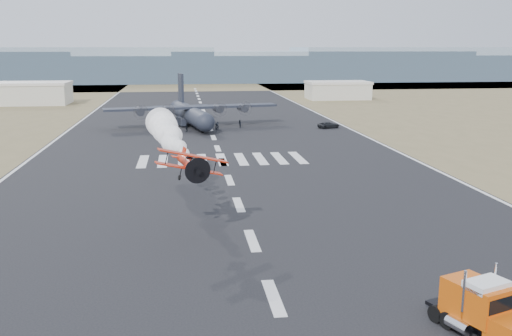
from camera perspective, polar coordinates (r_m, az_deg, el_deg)
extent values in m
plane|color=black|center=(40.50, 1.77, -12.82)|extent=(500.00, 500.00, 0.00)
cube|color=brown|center=(266.88, -6.25, 8.26)|extent=(500.00, 80.00, 0.00)
cube|color=#7E91A0|center=(302.21, -19.03, 9.73)|extent=(150.00, 50.00, 17.00)
cube|color=#7E91A0|center=(296.52, -6.42, 9.88)|extent=(150.00, 50.00, 13.00)
cube|color=#7E91A0|center=(304.81, 6.08, 10.13)|extent=(150.00, 50.00, 15.00)
cube|color=#7E91A0|center=(326.11, 17.43, 9.95)|extent=(150.00, 50.00, 17.00)
cube|color=#B4B1A0|center=(187.54, -21.83, 6.86)|extent=(24.00, 14.00, 6.00)
cube|color=beige|center=(187.32, -21.91, 7.86)|extent=(24.50, 14.50, 0.80)
cube|color=#B4B1A0|center=(193.93, 8.16, 7.61)|extent=(20.00, 12.00, 5.20)
cube|color=beige|center=(193.74, 8.19, 8.46)|extent=(20.50, 12.50, 0.80)
cube|color=black|center=(38.40, 20.72, -14.19)|extent=(3.30, 6.71, 0.25)
cube|color=#C0520B|center=(37.03, 22.30, -12.53)|extent=(2.93, 2.52, 2.18)
cube|color=black|center=(36.41, 23.37, -12.45)|extent=(2.09, 0.85, 0.89)
cube|color=white|center=(36.76, 22.09, -10.76)|extent=(2.87, 2.33, 0.50)
cube|color=#C0520B|center=(38.20, 20.20, -12.08)|extent=(3.00, 2.70, 2.58)
cylinder|color=black|center=(38.10, 18.63, -14.25)|extent=(0.74, 1.16, 1.09)
cylinder|color=black|center=(39.65, 21.00, -13.36)|extent=(0.74, 1.16, 1.09)
cylinder|color=black|center=(38.71, 17.56, -13.74)|extent=(0.74, 1.16, 1.09)
cylinder|color=black|center=(40.24, 19.93, -12.89)|extent=(0.74, 1.16, 1.09)
cylinder|color=red|center=(51.98, -6.72, 0.45)|extent=(1.58, 5.29, 0.94)
sphere|color=black|center=(52.11, -6.76, 0.89)|extent=(0.73, 0.73, 0.73)
cylinder|color=black|center=(49.55, -6.31, -0.11)|extent=(1.11, 0.75, 1.04)
cylinder|color=black|center=(49.20, -6.25, -0.20)|extent=(2.28, 0.32, 2.29)
cube|color=red|center=(51.65, -6.64, -0.04)|extent=(6.17, 1.79, 1.65)
cube|color=red|center=(51.10, -6.63, 1.27)|extent=(6.37, 1.82, 1.70)
cube|color=red|center=(54.21, -7.09, 1.48)|extent=(0.22, 0.94, 1.04)
cube|color=red|center=(54.31, -7.07, 0.94)|extent=(2.16, 0.98, 0.08)
cylinder|color=black|center=(51.33, -7.47, -1.15)|extent=(0.18, 0.47, 0.46)
cylinder|color=black|center=(51.55, -5.63, -1.04)|extent=(0.18, 0.47, 0.46)
sphere|color=white|center=(54.51, -7.10, 0.98)|extent=(0.73, 0.73, 0.73)
sphere|color=white|center=(56.95, -7.44, 1.47)|extent=(1.06, 1.06, 1.06)
sphere|color=white|center=(59.39, -7.75, 1.93)|extent=(1.40, 1.40, 1.40)
sphere|color=white|center=(61.83, -8.03, 2.35)|extent=(1.73, 1.73, 1.73)
sphere|color=white|center=(64.28, -8.30, 2.73)|extent=(2.07, 2.07, 2.07)
sphere|color=white|center=(66.74, -8.54, 3.09)|extent=(2.40, 2.40, 2.40)
sphere|color=white|center=(69.19, -8.77, 3.42)|extent=(2.73, 2.73, 2.73)
sphere|color=white|center=(71.66, -8.98, 3.73)|extent=(3.07, 3.07, 3.07)
sphere|color=white|center=(74.12, -9.18, 4.02)|extent=(3.40, 3.40, 3.40)
sphere|color=white|center=(76.58, -9.37, 4.29)|extent=(3.73, 3.73, 3.73)
sphere|color=white|center=(79.05, -9.54, 4.55)|extent=(4.07, 4.07, 4.07)
cylinder|color=black|center=(126.21, -6.48, 5.30)|extent=(8.68, 26.68, 3.78)
sphere|color=black|center=(113.40, -5.08, 4.58)|extent=(3.78, 3.78, 3.78)
cone|color=black|center=(139.10, -7.61, 5.88)|extent=(4.77, 6.27, 3.78)
cube|color=black|center=(125.10, -6.40, 6.07)|extent=(37.84, 10.99, 0.47)
cylinder|color=black|center=(122.86, -11.55, 5.57)|extent=(2.34, 3.84, 1.70)
cylinder|color=#3F3F44|center=(120.99, -11.44, 5.48)|extent=(3.16, 0.65, 3.21)
cylinder|color=black|center=(123.65, -8.93, 5.71)|extent=(2.34, 3.84, 1.70)
cylinder|color=#3F3F44|center=(121.79, -8.79, 5.62)|extent=(3.16, 0.65, 3.21)
cylinder|color=black|center=(125.98, -3.82, 5.94)|extent=(2.34, 3.84, 1.70)
cylinder|color=#3F3F44|center=(124.16, -3.60, 5.85)|extent=(3.16, 0.65, 3.21)
cylinder|color=black|center=(127.51, -1.34, 6.03)|extent=(2.34, 3.84, 1.70)
cylinder|color=#3F3F44|center=(125.71, -1.09, 5.95)|extent=(3.16, 0.65, 3.21)
cube|color=black|center=(136.84, -7.52, 7.77)|extent=(1.35, 4.28, 7.55)
cube|color=black|center=(137.64, -7.51, 6.14)|extent=(13.52, 5.27, 0.33)
cube|color=black|center=(126.90, -7.47, 4.66)|extent=(2.18, 5.78, 1.51)
cylinder|color=black|center=(126.96, -7.46, 4.43)|extent=(0.66, 1.11, 1.04)
cube|color=black|center=(127.74, -5.63, 4.75)|extent=(2.18, 5.78, 1.51)
cylinder|color=black|center=(127.80, -5.63, 4.52)|extent=(0.66, 1.11, 1.04)
cylinder|color=black|center=(116.41, -5.39, 3.75)|extent=(0.53, 0.91, 0.85)
imported|color=black|center=(123.53, 7.28, 4.29)|extent=(5.23, 3.69, 1.32)
imported|color=black|center=(120.21, -3.84, 4.24)|extent=(0.64, 0.72, 1.71)
imported|color=black|center=(120.94, -8.24, 4.21)|extent=(0.97, 0.77, 1.75)
imported|color=black|center=(117.15, -3.97, 4.06)|extent=(0.60, 1.18, 1.78)
imported|color=black|center=(117.75, -6.95, 4.04)|extent=(1.06, 1.14, 1.77)
imported|color=black|center=(122.63, -9.44, 4.26)|extent=(0.83, 0.96, 1.68)
imported|color=black|center=(121.54, -8.95, 4.18)|extent=(1.34, 1.37, 1.56)
imported|color=black|center=(117.48, -8.47, 3.95)|extent=(0.55, 0.65, 1.66)
imported|color=black|center=(122.88, -1.64, 4.43)|extent=(0.68, 0.91, 1.69)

